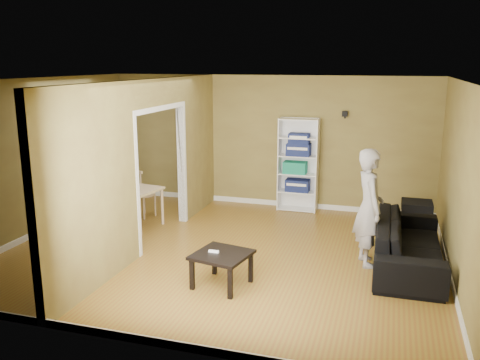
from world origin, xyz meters
name	(u,v)px	position (x,y,z in m)	size (l,w,h in m)	color
room_shell	(223,169)	(0.00, 0.00, 1.30)	(6.50, 6.50, 6.50)	olive
partition	(150,164)	(-1.20, 0.00, 1.30)	(0.22, 5.50, 2.60)	olive
wall_speaker	(345,114)	(1.50, 2.69, 1.90)	(0.10, 0.10, 0.10)	black
sofa	(409,236)	(2.70, 0.25, 0.44)	(1.00, 2.33, 0.89)	#2D2D31
person	(370,197)	(2.12, 0.14, 0.99)	(0.56, 0.72, 1.98)	slate
bookshelf	(299,164)	(0.67, 2.60, 0.90)	(0.76, 0.33, 1.81)	white
paper_box_navy_a	(298,185)	(0.67, 2.56, 0.50)	(0.45, 0.30, 0.23)	#1C2C4C
paper_box_teal	(295,167)	(0.61, 2.56, 0.85)	(0.44, 0.29, 0.23)	#22676D
paper_box_navy_b	(299,150)	(0.67, 2.56, 1.20)	(0.45, 0.29, 0.23)	navy
paper_box_navy_c	(299,140)	(0.68, 2.56, 1.39)	(0.39, 0.25, 0.20)	navy
coffee_table	(222,258)	(0.36, -1.16, 0.38)	(0.67, 0.67, 0.45)	black
game_controller	(214,251)	(0.25, -1.16, 0.46)	(0.13, 0.04, 0.03)	white
dining_table	(127,192)	(-2.04, 0.73, 0.61)	(1.11, 0.74, 0.69)	tan
chair_left	(92,198)	(-2.74, 0.71, 0.45)	(0.41, 0.41, 0.90)	tan
chair_near	(110,209)	(-2.03, 0.13, 0.46)	(0.42, 0.42, 0.93)	tan
chair_far	(144,193)	(-2.02, 1.29, 0.46)	(0.42, 0.42, 0.92)	tan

